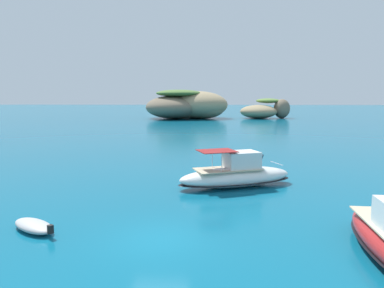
{
  "coord_description": "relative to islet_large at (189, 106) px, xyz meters",
  "views": [
    {
      "loc": [
        2.06,
        -14.3,
        6.01
      ],
      "look_at": [
        0.86,
        12.2,
        2.37
      ],
      "focal_mm": 33.8,
      "sensor_mm": 36.0,
      "label": 1
    }
  ],
  "objects": [
    {
      "name": "islet_large",
      "position": [
        0.0,
        0.0,
        0.0
      ],
      "size": [
        24.37,
        21.41,
        7.22
      ],
      "color": "#9E8966",
      "rests_on": "ground"
    },
    {
      "name": "dinghy_tender",
      "position": [
        -2.69,
        -77.07,
        -2.82
      ],
      "size": [
        2.75,
        2.42,
        0.58
      ],
      "color": "#B2B2B2",
      "rests_on": "ground"
    },
    {
      "name": "motorboat_white",
      "position": [
        6.89,
        -68.85,
        -2.26
      ],
      "size": [
        8.18,
        4.95,
        2.46
      ],
      "color": "white",
      "rests_on": "ground"
    },
    {
      "name": "ground_plane",
      "position": [
        2.97,
        -77.83,
        -3.05
      ],
      "size": [
        400.0,
        400.0,
        0.0
      ],
      "primitive_type": "plane",
      "color": "#0C5B7A"
    },
    {
      "name": "islet_small",
      "position": [
        19.36,
        0.96,
        -0.99
      ],
      "size": [
        15.09,
        12.91,
        5.04
      ],
      "color": "#9E8966",
      "rests_on": "ground"
    }
  ]
}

